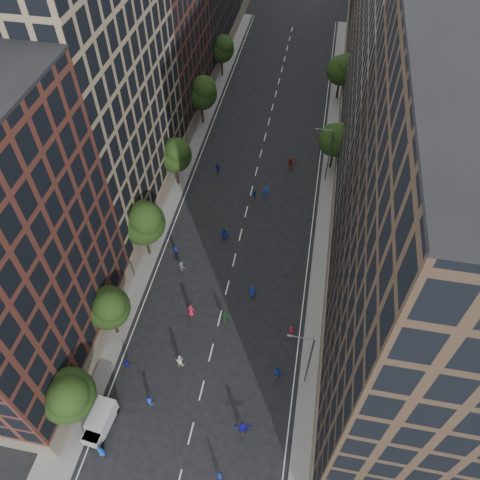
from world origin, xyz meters
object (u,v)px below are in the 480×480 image
Objects in this scene: streetlamp_near at (307,359)px; skater_0 at (101,452)px; streetlamp_far at (328,152)px; skater_2 at (277,372)px; cargo_van at (100,421)px; skater_1 at (219,476)px.

streetlamp_near reaches higher than skater_0.
streetlamp_far is 33.22m from skater_2.
streetlamp_near reaches higher than skater_2.
streetlamp_near is 1.00× the size of streetlamp_far.
skater_2 is (-2.77, 0.18, -4.35)m from streetlamp_near.
skater_0 is (-18.23, -44.00, -4.36)m from streetlamp_far.
streetlamp_near is 5.60× the size of skater_0.
streetlamp_near is 21.73m from skater_0.
streetlamp_far is 2.02× the size of cargo_van.
skater_0 reaches higher than skater_1.
streetlamp_far is at bearing 90.00° from streetlamp_near.
skater_1 is 0.97× the size of skater_2.
skater_1 is (12.59, -2.58, -0.42)m from cargo_van.
skater_1 is (-6.67, -44.00, -4.37)m from streetlamp_far.
skater_2 is at bearing -158.45° from skater_0.
skater_0 is at bearing -62.77° from cargo_van.
streetlamp_near is 21.39m from cargo_van.
skater_0 is (-18.23, -11.00, -4.36)m from streetlamp_near.
cargo_van reaches higher than skater_1.
streetlamp_far is 5.60× the size of skater_0.
skater_1 is at bearing -121.23° from streetlamp_near.
skater_1 is at bearing 165.66° from skater_0.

